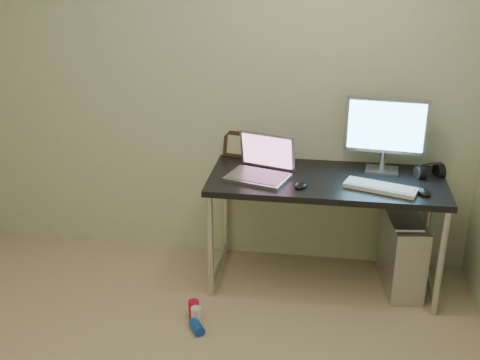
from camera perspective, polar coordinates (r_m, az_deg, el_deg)
wall_back at (r=4.05m, az=-2.41°, el=9.10°), size 3.50×0.02×2.50m
desk at (r=3.85m, az=8.16°, el=-0.99°), size 1.48×0.65×0.75m
tower_computer at (r=4.07m, az=15.12°, el=-6.74°), size 0.27×0.50×0.53m
cable_a at (r=4.24m, az=14.31°, el=-3.18°), size 0.01×0.16×0.69m
cable_b at (r=4.24m, az=15.51°, el=-3.60°), size 0.02×0.11×0.71m
can_red at (r=3.75m, az=-4.40°, el=-12.15°), size 0.09×0.09×0.12m
can_white at (r=3.70m, az=-4.17°, el=-12.72°), size 0.08×0.08×0.12m
can_blue at (r=3.65m, az=-4.11°, el=-13.73°), size 0.12×0.13×0.06m
laptop at (r=3.80m, az=2.05°, el=1.25°), size 0.44×0.40×0.26m
monitor at (r=3.91m, az=13.64°, el=4.72°), size 0.52×0.17×0.48m
keyboard at (r=3.71m, az=13.18°, el=-0.70°), size 0.45×0.27×0.03m
mouse_right at (r=3.71m, az=17.04°, el=-0.98°), size 0.10×0.13×0.04m
mouse_left at (r=3.66m, az=5.80°, el=-0.38°), size 0.10×0.13×0.04m
headphones at (r=3.98m, az=17.55°, el=0.75°), size 0.20×0.11×0.12m
picture_frame at (r=4.11m, az=-0.08°, el=3.37°), size 0.23×0.11×0.18m
webcam at (r=4.05m, az=2.27°, el=2.92°), size 0.04×0.03×0.11m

